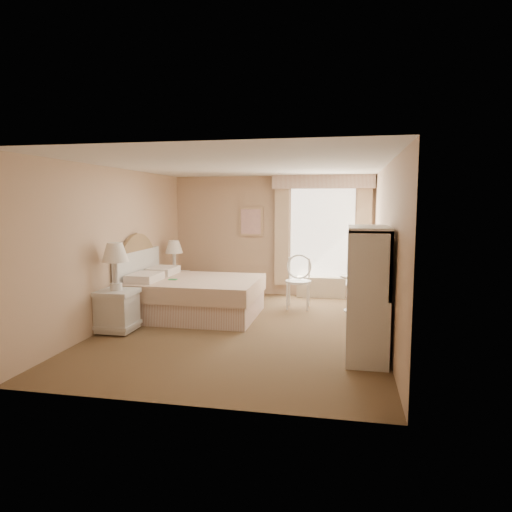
% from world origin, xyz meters
% --- Properties ---
extents(room, '(4.21, 5.51, 2.51)m').
position_xyz_m(room, '(0.00, 0.00, 1.25)').
color(room, brown).
rests_on(room, ground).
extents(window, '(2.05, 0.22, 2.51)m').
position_xyz_m(window, '(1.05, 2.65, 1.34)').
color(window, white).
rests_on(window, room).
extents(framed_art, '(0.52, 0.04, 0.62)m').
position_xyz_m(framed_art, '(-0.45, 2.71, 1.55)').
color(framed_art, tan).
rests_on(framed_art, room).
extents(bed, '(2.18, 1.72, 1.52)m').
position_xyz_m(bed, '(-1.12, 0.64, 0.36)').
color(bed, tan).
rests_on(bed, room).
extents(nightstand_near, '(0.55, 0.55, 1.34)m').
position_xyz_m(nightstand_near, '(-1.84, -0.53, 0.50)').
color(nightstand_near, silver).
rests_on(nightstand_near, room).
extents(nightstand_far, '(0.49, 0.49, 1.18)m').
position_xyz_m(nightstand_far, '(-1.84, 1.83, 0.45)').
color(nightstand_far, silver).
rests_on(nightstand_far, room).
extents(round_table, '(0.62, 0.62, 0.66)m').
position_xyz_m(round_table, '(1.75, 1.48, 0.44)').
color(round_table, silver).
rests_on(round_table, room).
extents(cafe_chair, '(0.49, 0.49, 0.99)m').
position_xyz_m(cafe_chair, '(0.68, 1.62, 0.57)').
color(cafe_chair, silver).
rests_on(cafe_chair, room).
extents(armoire, '(0.50, 1.00, 1.66)m').
position_xyz_m(armoire, '(1.81, -0.98, 0.69)').
color(armoire, silver).
rests_on(armoire, room).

